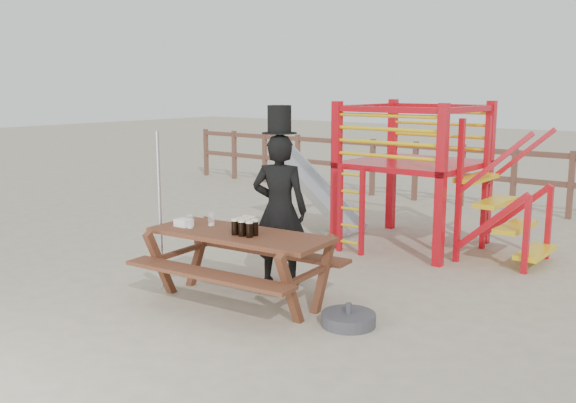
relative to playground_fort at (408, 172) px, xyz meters
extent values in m
plane|color=tan|center=(-0.12, -3.58, -1.07)|extent=(60.00, 60.00, 0.00)
cube|color=brown|center=(-0.12, 3.42, 0.03)|extent=(15.00, 0.06, 0.10)
cube|color=brown|center=(-0.12, 3.42, -0.47)|extent=(15.00, 0.06, 0.10)
cube|color=brown|center=(-7.62, 3.42, -0.47)|extent=(0.09, 0.09, 1.20)
cube|color=brown|center=(-6.62, 3.42, -0.47)|extent=(0.09, 0.09, 1.20)
cube|color=brown|center=(-5.62, 3.42, -0.47)|extent=(0.09, 0.09, 1.20)
cube|color=brown|center=(-4.62, 3.42, -0.47)|extent=(0.09, 0.09, 1.20)
cube|color=brown|center=(-3.62, 3.42, -0.47)|extent=(0.09, 0.09, 1.20)
cube|color=brown|center=(-2.62, 3.42, -0.47)|extent=(0.09, 0.09, 1.20)
cube|color=brown|center=(-1.62, 3.42, -0.47)|extent=(0.09, 0.09, 1.20)
cube|color=brown|center=(-0.62, 3.42, -0.47)|extent=(0.09, 0.09, 1.20)
cube|color=brown|center=(0.38, 3.42, -0.47)|extent=(0.09, 0.09, 1.20)
cube|color=brown|center=(1.38, 3.42, -0.47)|extent=(0.09, 0.09, 1.20)
cube|color=red|center=(-0.72, -0.78, -0.02)|extent=(0.12, 0.12, 2.10)
cube|color=red|center=(0.88, -0.78, -0.02)|extent=(0.12, 0.12, 2.10)
cube|color=red|center=(-0.72, 0.82, -0.02)|extent=(0.12, 0.12, 2.10)
cube|color=red|center=(0.88, 0.82, -0.02)|extent=(0.12, 0.12, 2.10)
cube|color=red|center=(0.08, 0.02, 0.13)|extent=(1.72, 1.72, 0.08)
cube|color=red|center=(0.08, -0.78, 0.93)|extent=(1.60, 0.08, 0.08)
cube|color=red|center=(0.08, 0.82, 0.93)|extent=(1.60, 0.08, 0.08)
cube|color=red|center=(-0.72, 0.02, 0.93)|extent=(0.08, 1.60, 0.08)
cube|color=red|center=(0.88, 0.02, 0.93)|extent=(0.08, 1.60, 0.08)
cylinder|color=yellow|center=(0.08, -0.78, 0.31)|extent=(1.50, 0.05, 0.05)
cylinder|color=yellow|center=(0.08, 0.82, 0.31)|extent=(1.50, 0.05, 0.05)
cylinder|color=yellow|center=(0.08, -0.78, 0.49)|extent=(1.50, 0.05, 0.05)
cylinder|color=yellow|center=(0.08, 0.82, 0.49)|extent=(1.50, 0.05, 0.05)
cylinder|color=yellow|center=(0.08, -0.78, 0.67)|extent=(1.50, 0.05, 0.05)
cylinder|color=yellow|center=(0.08, 0.82, 0.67)|extent=(1.50, 0.05, 0.05)
cylinder|color=yellow|center=(0.08, -0.78, 0.85)|extent=(1.50, 0.05, 0.05)
cylinder|color=yellow|center=(0.08, 0.82, 0.85)|extent=(1.50, 0.05, 0.05)
cube|color=red|center=(-0.55, -0.93, -0.47)|extent=(0.06, 0.06, 1.20)
cube|color=red|center=(-0.19, -0.93, -0.47)|extent=(0.06, 0.06, 1.20)
cylinder|color=yellow|center=(-0.37, -0.93, -0.92)|extent=(0.36, 0.04, 0.04)
cylinder|color=yellow|center=(-0.37, -0.93, -0.68)|extent=(0.36, 0.04, 0.04)
cylinder|color=yellow|center=(-0.37, -0.93, -0.44)|extent=(0.36, 0.04, 0.04)
cylinder|color=yellow|center=(-0.37, -0.93, -0.20)|extent=(0.36, 0.04, 0.04)
cylinder|color=yellow|center=(-0.37, -0.93, 0.04)|extent=(0.36, 0.04, 0.04)
cube|color=yellow|center=(1.03, 0.02, 0.01)|extent=(0.30, 0.90, 0.06)
cube|color=yellow|center=(1.31, 0.02, -0.29)|extent=(0.30, 0.90, 0.06)
cube|color=yellow|center=(1.59, 0.02, -0.59)|extent=(0.30, 0.90, 0.06)
cube|color=yellow|center=(1.87, 0.02, -0.89)|extent=(0.30, 0.90, 0.06)
cube|color=red|center=(1.43, -0.43, -0.47)|extent=(0.95, 0.08, 0.86)
cube|color=red|center=(1.43, 0.47, -0.47)|extent=(0.95, 0.08, 0.86)
cube|color=#AFB1B6|center=(-1.62, 0.02, -0.45)|extent=(1.53, 0.55, 1.21)
cube|color=#AFB1B6|center=(-1.62, -0.25, -0.41)|extent=(1.58, 0.04, 1.28)
cube|color=#AFB1B6|center=(-1.62, 0.29, -0.41)|extent=(1.58, 0.04, 1.28)
cube|color=#AFB1B6|center=(-2.52, 0.02, -0.97)|extent=(0.35, 0.55, 0.05)
cube|color=brown|center=(-0.19, -3.41, -0.32)|extent=(2.06, 0.94, 0.05)
cube|color=brown|center=(-0.14, -3.96, -0.62)|extent=(2.02, 0.47, 0.04)
cube|color=brown|center=(-0.24, -2.87, -0.62)|extent=(2.02, 0.47, 0.04)
cube|color=brown|center=(-1.04, -3.49, -0.71)|extent=(0.19, 1.20, 0.72)
cube|color=brown|center=(0.65, -3.33, -0.71)|extent=(0.19, 1.20, 0.72)
imported|color=black|center=(-0.27, -2.64, -0.18)|extent=(0.77, 0.65, 1.78)
cube|color=#0D9835|center=(-0.32, -2.51, 0.03)|extent=(0.07, 0.05, 0.41)
cylinder|color=black|center=(-0.27, -2.64, 0.71)|extent=(0.40, 0.40, 0.01)
cylinder|color=black|center=(-0.27, -2.64, 0.87)|extent=(0.27, 0.27, 0.31)
cube|color=white|center=(-0.32, -2.51, 0.98)|extent=(0.13, 0.06, 0.04)
cylinder|color=#B2B2B7|center=(-1.26, -3.59, -0.16)|extent=(0.04, 0.04, 1.82)
cylinder|color=#3B3B40|center=(1.11, -3.27, -1.01)|extent=(0.54, 0.54, 0.12)
cylinder|color=#3B3B40|center=(1.11, -3.27, -0.90)|extent=(0.06, 0.06, 0.10)
cube|color=white|center=(-0.88, -3.57, -0.26)|extent=(0.18, 0.14, 0.08)
cylinder|color=black|center=(-0.15, -3.52, -0.22)|extent=(0.08, 0.08, 0.15)
cylinder|color=beige|center=(-0.15, -3.52, -0.14)|extent=(0.08, 0.08, 0.02)
cylinder|color=black|center=(-0.06, -3.52, -0.22)|extent=(0.08, 0.08, 0.15)
cylinder|color=beige|center=(-0.06, -3.52, -0.14)|extent=(0.08, 0.08, 0.02)
cylinder|color=black|center=(0.04, -3.51, -0.22)|extent=(0.08, 0.08, 0.15)
cylinder|color=beige|center=(0.04, -3.51, -0.14)|extent=(0.08, 0.08, 0.02)
cylinder|color=black|center=(-0.15, -3.44, -0.22)|extent=(0.08, 0.08, 0.15)
cylinder|color=beige|center=(-0.15, -3.44, -0.14)|extent=(0.08, 0.08, 0.02)
cylinder|color=black|center=(-0.06, -3.43, -0.22)|extent=(0.08, 0.08, 0.15)
cylinder|color=beige|center=(-0.06, -3.43, -0.14)|extent=(0.08, 0.08, 0.02)
cylinder|color=black|center=(0.03, -3.42, -0.22)|extent=(0.08, 0.08, 0.15)
cylinder|color=beige|center=(0.03, -3.42, -0.14)|extent=(0.08, 0.08, 0.02)
cylinder|color=black|center=(-0.17, -3.33, -0.22)|extent=(0.08, 0.08, 0.15)
cylinder|color=beige|center=(-0.17, -3.33, -0.14)|extent=(0.08, 0.08, 0.02)
cylinder|color=black|center=(-0.09, -3.33, -0.22)|extent=(0.08, 0.08, 0.15)
cylinder|color=beige|center=(-0.09, -3.33, -0.14)|extent=(0.08, 0.08, 0.02)
cylinder|color=silver|center=(-0.67, -3.35, -0.22)|extent=(0.08, 0.08, 0.15)
cylinder|color=beige|center=(-0.67, -3.35, -0.29)|extent=(0.07, 0.07, 0.02)
cylinder|color=silver|center=(-0.76, -3.59, -0.22)|extent=(0.08, 0.08, 0.15)
cylinder|color=beige|center=(-0.76, -3.59, -0.29)|extent=(0.07, 0.07, 0.02)
camera|label=1|loc=(4.33, -8.32, 1.25)|focal=40.00mm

